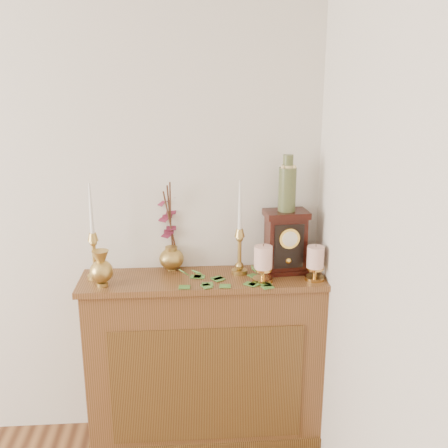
{
  "coord_description": "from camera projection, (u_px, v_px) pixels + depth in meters",
  "views": [
    {
      "loc": [
        1.32,
        -0.35,
        1.91
      ],
      "look_at": [
        1.49,
        2.05,
        1.22
      ],
      "focal_mm": 42.0,
      "sensor_mm": 36.0,
      "label": 1
    }
  ],
  "objects": [
    {
      "name": "console_shelf",
      "position": [
        205.0,
        364.0,
        2.76
      ],
      "size": [
        1.24,
        0.34,
        0.93
      ],
      "color": "brown",
      "rests_on": "ground"
    },
    {
      "name": "candlestick_left",
      "position": [
        94.0,
        248.0,
        2.56
      ],
      "size": [
        0.08,
        0.08,
        0.48
      ],
      "rotation": [
        0.0,
        0.0,
        -0.09
      ],
      "color": "tan",
      "rests_on": "console_shelf"
    },
    {
      "name": "candlestick_center",
      "position": [
        240.0,
        244.0,
        2.62
      ],
      "size": [
        0.08,
        0.08,
        0.48
      ],
      "rotation": [
        0.0,
        0.0,
        0.38
      ],
      "color": "tan",
      "rests_on": "console_shelf"
    },
    {
      "name": "bud_vase",
      "position": [
        101.0,
        269.0,
        2.48
      ],
      "size": [
        0.11,
        0.11,
        0.18
      ],
      "rotation": [
        0.0,
        0.0,
        0.21
      ],
      "color": "tan",
      "rests_on": "console_shelf"
    },
    {
      "name": "ginger_jar",
      "position": [
        169.0,
        229.0,
        2.69
      ],
      "size": [
        0.19,
        0.21,
        0.47
      ],
      "rotation": [
        0.0,
        0.0,
        -0.37
      ],
      "color": "tan",
      "rests_on": "console_shelf"
    },
    {
      "name": "pillar_candle_left",
      "position": [
        263.0,
        262.0,
        2.54
      ],
      "size": [
        0.1,
        0.1,
        0.19
      ],
      "rotation": [
        0.0,
        0.0,
        0.08
      ],
      "color": "gold",
      "rests_on": "console_shelf"
    },
    {
      "name": "pillar_candle_right",
      "position": [
        315.0,
        261.0,
        2.56
      ],
      "size": [
        0.09,
        0.09,
        0.18
      ],
      "rotation": [
        0.0,
        0.0,
        -0.35
      ],
      "color": "gold",
      "rests_on": "console_shelf"
    },
    {
      "name": "ivy_garland",
      "position": [
        216.0,
        281.0,
        2.53
      ],
      "size": [
        0.5,
        0.18,
        0.09
      ],
      "rotation": [
        0.0,
        0.0,
        0.33
      ],
      "color": "#43772D",
      "rests_on": "console_shelf"
    },
    {
      "name": "mantel_clock",
      "position": [
        286.0,
        242.0,
        2.65
      ],
      "size": [
        0.23,
        0.17,
        0.32
      ],
      "rotation": [
        0.0,
        0.0,
        0.09
      ],
      "color": "black",
      "rests_on": "console_shelf"
    },
    {
      "name": "ceramic_vase",
      "position": [
        287.0,
        186.0,
        2.57
      ],
      "size": [
        0.09,
        0.09,
        0.28
      ],
      "rotation": [
        0.0,
        0.0,
        0.09
      ],
      "color": "#1C382D",
      "rests_on": "mantel_clock"
    }
  ]
}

